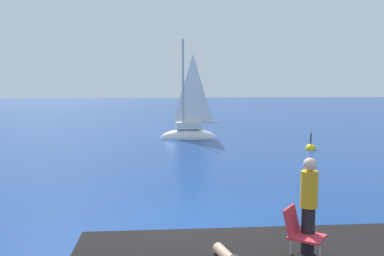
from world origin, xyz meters
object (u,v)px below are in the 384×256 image
at_px(sailboat_near, 189,133).
at_px(person_standing, 309,203).
at_px(beach_chair, 300,230).
at_px(marker_buoy, 311,149).

relative_size(sailboat_near, person_standing, 4.03).
relative_size(person_standing, beach_chair, 2.03).
relative_size(person_standing, marker_buoy, 1.43).
height_order(sailboat_near, person_standing, sailboat_near).
distance_m(sailboat_near, marker_buoy, 7.51).
bearing_deg(beach_chair, person_standing, 61.27).
height_order(beach_chair, marker_buoy, beach_chair).
bearing_deg(beach_chair, marker_buoy, 105.55).
bearing_deg(sailboat_near, person_standing, 91.36).
height_order(person_standing, marker_buoy, person_standing).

